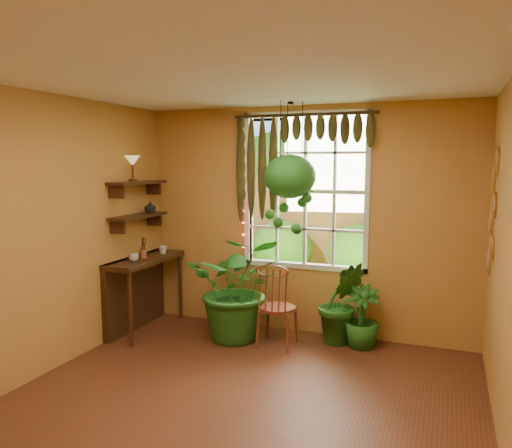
{
  "coord_description": "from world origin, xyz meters",
  "views": [
    {
      "loc": [
        1.59,
        -3.43,
        2.05
      ],
      "look_at": [
        -0.19,
        1.15,
        1.43
      ],
      "focal_mm": 35.0,
      "sensor_mm": 36.0,
      "label": 1
    }
  ],
  "objects": [
    {
      "name": "potted_plant_right",
      "position": [
        0.75,
        1.96,
        0.35
      ],
      "size": [
        0.45,
        0.45,
        0.69
      ],
      "primitive_type": "imported",
      "rotation": [
        0.0,
        0.0,
        0.18
      ],
      "color": "#165219",
      "rests_on": "floor"
    },
    {
      "name": "windsor_chair",
      "position": [
        -0.14,
        1.65,
        0.32
      ],
      "size": [
        0.41,
        0.44,
        1.09
      ],
      "rotation": [
        0.0,
        0.0,
        0.02
      ],
      "color": "maroon",
      "rests_on": "floor"
    },
    {
      "name": "floor",
      "position": [
        0.0,
        0.0,
        0.0
      ],
      "size": [
        4.5,
        4.5,
        0.0
      ],
      "primitive_type": "plane",
      "color": "#5C2F1A",
      "rests_on": "ground"
    },
    {
      "name": "wall_plates",
      "position": [
        1.98,
        1.79,
        1.55
      ],
      "size": [
        0.04,
        0.32,
        1.1
      ],
      "primitive_type": null,
      "color": "beige",
      "rests_on": "wall_right"
    },
    {
      "name": "valance_vine",
      "position": [
        -0.08,
        2.16,
        2.28
      ],
      "size": [
        1.7,
        0.12,
        1.1
      ],
      "color": "#3A1F10",
      "rests_on": "window"
    },
    {
      "name": "window",
      "position": [
        0.0,
        2.28,
        1.7
      ],
      "size": [
        1.52,
        0.1,
        1.86
      ],
      "color": "white",
      "rests_on": "wall_back"
    },
    {
      "name": "shelf_upper",
      "position": [
        -1.88,
        1.6,
        1.8
      ],
      "size": [
        0.25,
        0.9,
        0.04
      ],
      "primitive_type": "cube",
      "color": "#3A1F10",
      "rests_on": "wall_left"
    },
    {
      "name": "cup_a",
      "position": [
        -1.78,
        1.34,
        0.94
      ],
      "size": [
        0.15,
        0.15,
        0.09
      ],
      "primitive_type": "imported",
      "rotation": [
        0.0,
        0.0,
        -0.39
      ],
      "color": "silver",
      "rests_on": "counter_ledge"
    },
    {
      "name": "potted_plant_mid",
      "position": [
        0.51,
        2.01,
        0.47
      ],
      "size": [
        0.65,
        0.6,
        0.94
      ],
      "primitive_type": "imported",
      "rotation": [
        0.0,
        0.0,
        0.43
      ],
      "color": "#165219",
      "rests_on": "floor"
    },
    {
      "name": "potted_plant_left",
      "position": [
        -0.62,
        1.71,
        0.62
      ],
      "size": [
        1.36,
        1.26,
        1.23
      ],
      "primitive_type": "imported",
      "rotation": [
        0.0,
        0.0,
        0.32
      ],
      "color": "#165219",
      "rests_on": "floor"
    },
    {
      "name": "brush_jar",
      "position": [
        -1.8,
        1.57,
        1.02
      ],
      "size": [
        0.09,
        0.09,
        0.31
      ],
      "color": "brown",
      "rests_on": "counter_ledge"
    },
    {
      "name": "shelf_lower",
      "position": [
        -1.88,
        1.6,
        1.4
      ],
      "size": [
        0.25,
        0.9,
        0.04
      ],
      "primitive_type": "cube",
      "color": "#3A1F10",
      "rests_on": "wall_left"
    },
    {
      "name": "backyard",
      "position": [
        0.24,
        6.87,
        1.28
      ],
      "size": [
        14.0,
        10.0,
        12.0
      ],
      "color": "#1D5016",
      "rests_on": "ground"
    },
    {
      "name": "wall_back",
      "position": [
        0.0,
        2.25,
        1.35
      ],
      "size": [
        4.0,
        0.0,
        4.0
      ],
      "primitive_type": "plane",
      "rotation": [
        1.57,
        0.0,
        0.0
      ],
      "color": "#BD8640",
      "rests_on": "floor"
    },
    {
      "name": "wall_left",
      "position": [
        -2.0,
        0.0,
        1.35
      ],
      "size": [
        0.0,
        4.5,
        4.5
      ],
      "primitive_type": "plane",
      "rotation": [
        1.57,
        0.0,
        1.57
      ],
      "color": "#BD8640",
      "rests_on": "floor"
    },
    {
      "name": "tiffany_lamp",
      "position": [
        -1.86,
        1.48,
        2.04
      ],
      "size": [
        0.18,
        0.18,
        0.3
      ],
      "color": "#543218",
      "rests_on": "shelf_upper"
    },
    {
      "name": "cup_b",
      "position": [
        -1.72,
        1.88,
        0.95
      ],
      "size": [
        0.13,
        0.13,
        0.1
      ],
      "primitive_type": "imported",
      "rotation": [
        0.0,
        0.0,
        0.25
      ],
      "color": "beige",
      "rests_on": "counter_ledge"
    },
    {
      "name": "shelf_vase",
      "position": [
        -1.87,
        1.85,
        1.49
      ],
      "size": [
        0.17,
        0.17,
        0.15
      ],
      "primitive_type": "imported",
      "rotation": [
        0.0,
        0.0,
        -0.31
      ],
      "color": "#B2AD99",
      "rests_on": "shelf_lower"
    },
    {
      "name": "counter_ledge",
      "position": [
        -1.91,
        1.6,
        0.55
      ],
      "size": [
        0.4,
        1.2,
        0.9
      ],
      "color": "#3A1F10",
      "rests_on": "floor"
    },
    {
      "name": "hanging_basket",
      "position": [
        -0.07,
        1.88,
        1.83
      ],
      "size": [
        0.58,
        0.58,
        1.46
      ],
      "color": "black",
      "rests_on": "ceiling"
    },
    {
      "name": "string_lights",
      "position": [
        -0.76,
        2.19,
        1.75
      ],
      "size": [
        0.03,
        0.03,
        1.54
      ],
      "primitive_type": null,
      "color": "#FF2633",
      "rests_on": "window"
    },
    {
      "name": "ceiling",
      "position": [
        0.0,
        0.0,
        2.7
      ],
      "size": [
        4.5,
        4.5,
        0.0
      ],
      "primitive_type": "plane",
      "rotation": [
        3.14,
        0.0,
        0.0
      ],
      "color": "white",
      "rests_on": "wall_back"
    }
  ]
}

